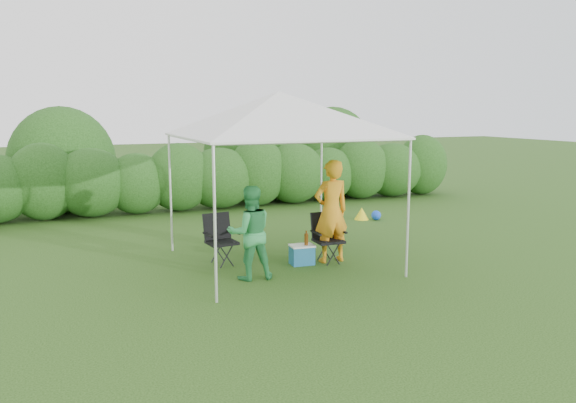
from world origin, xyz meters
name	(u,v)px	position (x,y,z in m)	size (l,w,h in m)	color
ground	(291,270)	(0.00, 0.00, 0.00)	(70.00, 70.00, 0.00)	#31571B
hedge	(203,177)	(0.09, 6.00, 0.83)	(15.16, 1.53, 1.80)	#27581B
canopy	(279,115)	(0.00, 0.50, 2.46)	(3.10, 3.10, 2.83)	silver
chair_right	(327,234)	(0.78, 0.30, 0.47)	(0.52, 0.48, 0.83)	black
chair_left	(220,236)	(-0.93, 0.85, 0.47)	(0.56, 0.52, 0.84)	black
man	(331,211)	(0.84, 0.25, 0.86)	(0.63, 0.41, 1.73)	orange
woman	(250,233)	(-0.74, -0.17, 0.71)	(0.69, 0.54, 1.43)	#31964E
cooler	(302,254)	(0.31, 0.27, 0.17)	(0.41, 0.31, 0.33)	#1E5E8A
bottle	(306,238)	(0.37, 0.23, 0.45)	(0.06, 0.06, 0.24)	#592D0C
lawn_toy	(365,214)	(3.24, 3.19, 0.13)	(0.56, 0.47, 0.28)	yellow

